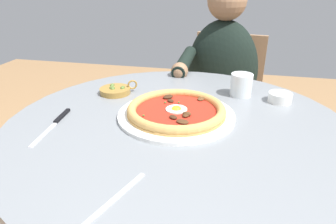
{
  "coord_description": "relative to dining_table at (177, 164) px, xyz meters",
  "views": [
    {
      "loc": [
        -0.73,
        -0.14,
        1.13
      ],
      "look_at": [
        0.01,
        0.03,
        0.78
      ],
      "focal_mm": 31.63,
      "sensor_mm": 36.0,
      "label": 1
    }
  ],
  "objects": [
    {
      "name": "olive_pan",
      "position": [
        0.17,
        0.25,
        0.15
      ],
      "size": [
        0.11,
        0.12,
        0.04
      ],
      "color": "olive",
      "rests_on": "dining_table"
    },
    {
      "name": "cafe_chair_diner",
      "position": [
        0.84,
        -0.11,
        -0.09
      ],
      "size": [
        0.48,
        0.48,
        0.84
      ],
      "color": "#957050",
      "rests_on": "ground"
    },
    {
      "name": "fork_utensil",
      "position": [
        -0.34,
        0.05,
        0.15
      ],
      "size": [
        0.18,
        0.07,
        0.0
      ],
      "color": "#BCBCC1",
      "rests_on": "dining_table"
    },
    {
      "name": "steak_knife",
      "position": [
        -0.08,
        0.33,
        0.15
      ],
      "size": [
        0.22,
        0.03,
        0.01
      ],
      "color": "silver",
      "rests_on": "dining_table"
    },
    {
      "name": "water_glass",
      "position": [
        0.24,
        -0.17,
        0.18
      ],
      "size": [
        0.07,
        0.07,
        0.08
      ],
      "color": "silver",
      "rests_on": "dining_table"
    },
    {
      "name": "dining_table",
      "position": [
        0.0,
        0.0,
        0.0
      ],
      "size": [
        0.96,
        0.96,
        0.75
      ],
      "color": "gray",
      "rests_on": "ground"
    },
    {
      "name": "diner_person",
      "position": [
        0.7,
        -0.09,
        -0.12
      ],
      "size": [
        0.49,
        0.38,
        1.12
      ],
      "color": "#282833",
      "rests_on": "ground"
    },
    {
      "name": "pizza_on_plate",
      "position": [
        0.03,
        0.01,
        0.16
      ],
      "size": [
        0.34,
        0.34,
        0.04
      ],
      "color": "white",
      "rests_on": "dining_table"
    },
    {
      "name": "ramekin_capers",
      "position": [
        0.21,
        -0.3,
        0.16
      ],
      "size": [
        0.07,
        0.07,
        0.03
      ],
      "color": "white",
      "rests_on": "dining_table"
    }
  ]
}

